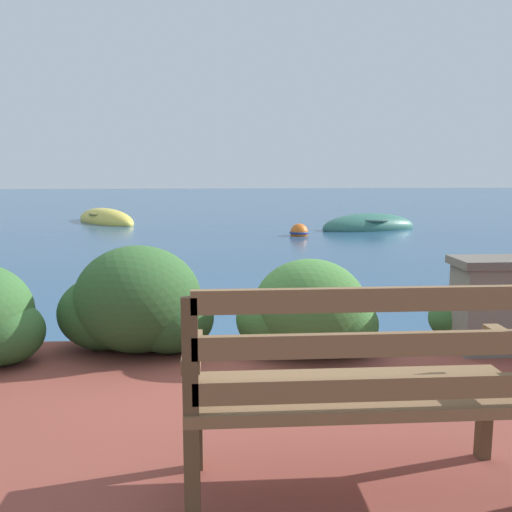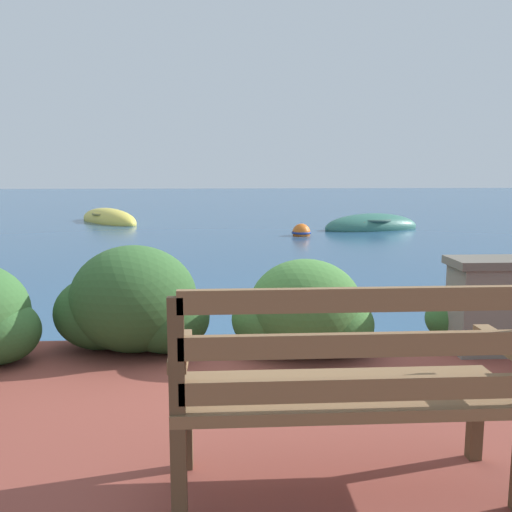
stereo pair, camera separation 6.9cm
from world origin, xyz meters
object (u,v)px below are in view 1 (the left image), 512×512
(rowboat_mid, at_px, (106,220))
(mooring_buoy, at_px, (299,233))
(rowboat_nearest, at_px, (369,227))
(park_bench, at_px, (359,385))

(rowboat_mid, relative_size, mooring_buoy, 6.42)
(rowboat_nearest, relative_size, mooring_buoy, 6.00)
(rowboat_nearest, relative_size, rowboat_mid, 0.93)
(mooring_buoy, bearing_deg, rowboat_nearest, 32.28)
(rowboat_nearest, bearing_deg, park_bench, 59.05)
(rowboat_mid, distance_m, mooring_buoy, 6.34)
(mooring_buoy, bearing_deg, rowboat_mid, 144.77)
(rowboat_mid, xyz_separation_m, mooring_buoy, (5.18, -3.66, 0.01))
(rowboat_nearest, bearing_deg, rowboat_mid, -33.91)
(park_bench, xyz_separation_m, rowboat_mid, (-3.80, 14.72, -0.64))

